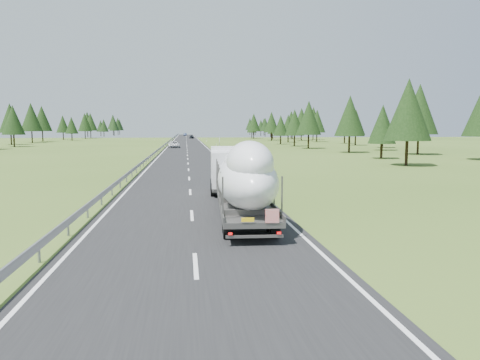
{
  "coord_description": "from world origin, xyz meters",
  "views": [
    {
      "loc": [
        -0.28,
        -24.24,
        4.58
      ],
      "look_at": [
        2.6,
        0.52,
        1.8
      ],
      "focal_mm": 35.0,
      "sensor_mm": 36.0,
      "label": 1
    }
  ],
  "objects": [
    {
      "name": "tree_line_right",
      "position": [
        38.95,
        110.25,
        6.71
      ],
      "size": [
        28.0,
        328.32,
        12.54
      ],
      "color": "black",
      "rests_on": "ground"
    },
    {
      "name": "boat_truck",
      "position": [
        2.6,
        0.71,
        2.06
      ],
      "size": [
        2.99,
        17.45,
        4.04
      ],
      "color": "white",
      "rests_on": "ground"
    },
    {
      "name": "distant_van",
      "position": [
        -3.02,
        85.28,
        0.75
      ],
      "size": [
        2.84,
        5.57,
        1.51
      ],
      "primitive_type": "imported",
      "rotation": [
        0.0,
        0.0,
        0.06
      ],
      "color": "silver",
      "rests_on": "ground"
    },
    {
      "name": "distant_car_dark",
      "position": [
        2.31,
        178.41,
        0.76
      ],
      "size": [
        1.95,
        4.5,
        1.51
      ],
      "primitive_type": "imported",
      "rotation": [
        0.0,
        0.0,
        0.04
      ],
      "color": "black",
      "rests_on": "ground"
    },
    {
      "name": "distant_car_blue",
      "position": [
        -0.49,
        246.42,
        0.8
      ],
      "size": [
        1.93,
        4.95,
        1.61
      ],
      "primitive_type": "imported",
      "rotation": [
        0.0,
        0.0,
        -0.05
      ],
      "color": "#16223D",
      "rests_on": "ground"
    },
    {
      "name": "tree_line_left",
      "position": [
        -44.42,
        129.16,
        7.16
      ],
      "size": [
        13.33,
        328.17,
        12.54
      ],
      "color": "black",
      "rests_on": "ground"
    },
    {
      "name": "marker_posts",
      "position": [
        6.5,
        155.0,
        0.54
      ],
      "size": [
        0.13,
        350.08,
        1.0
      ],
      "color": "silver",
      "rests_on": "ground"
    },
    {
      "name": "guardrail",
      "position": [
        -5.3,
        99.94,
        0.6
      ],
      "size": [
        0.1,
        400.0,
        0.76
      ],
      "color": "slate",
      "rests_on": "ground"
    },
    {
      "name": "ground",
      "position": [
        0.0,
        0.0,
        0.0
      ],
      "size": [
        400.0,
        400.0,
        0.0
      ],
      "primitive_type": "plane",
      "color": "#3B531B",
      "rests_on": "ground"
    },
    {
      "name": "highway_sign",
      "position": [
        7.2,
        80.0,
        1.81
      ],
      "size": [
        0.08,
        0.9,
        2.6
      ],
      "color": "slate",
      "rests_on": "ground"
    },
    {
      "name": "road_surface",
      "position": [
        0.0,
        100.0,
        0.01
      ],
      "size": [
        10.0,
        400.0,
        0.02
      ],
      "primitive_type": "cube",
      "color": "black",
      "rests_on": "ground"
    }
  ]
}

